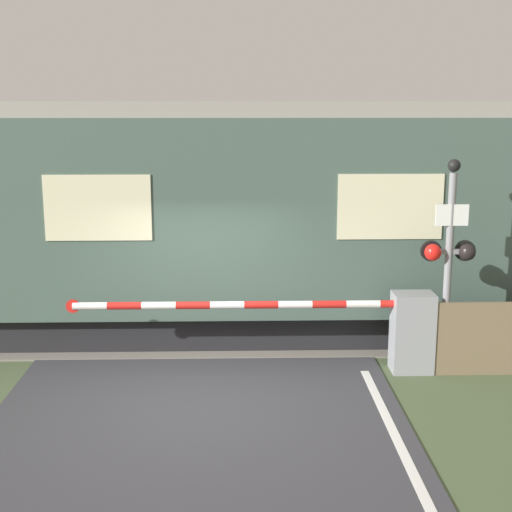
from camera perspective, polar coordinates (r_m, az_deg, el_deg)
The scene contains 5 objects.
ground_plane at distance 9.76m, azimuth -4.49°, elevation -11.54°, with size 80.00×80.00×0.00m, color #475638.
track_bed at distance 12.74m, azimuth -3.75°, elevation -5.68°, with size 36.00×3.20×0.13m.
train at distance 12.49m, azimuth 9.18°, elevation 3.23°, with size 15.99×3.05×3.94m.
crossing_barrier at distance 10.72m, azimuth 10.31°, elevation -5.67°, with size 5.37×0.44×1.20m.
signal_post at distance 10.55m, azimuth 15.19°, elevation 0.10°, with size 0.79×0.26×3.15m.
Camera 1 is at (0.52, -8.93, 3.90)m, focal length 50.00 mm.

